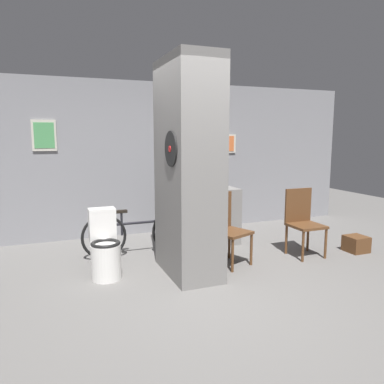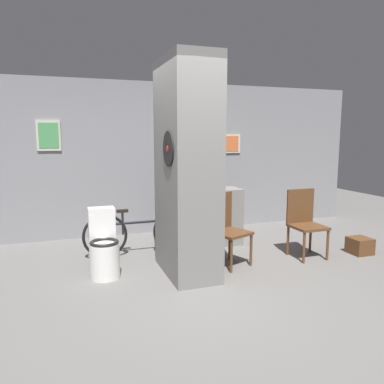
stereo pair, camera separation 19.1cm
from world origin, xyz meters
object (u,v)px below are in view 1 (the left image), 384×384
Objects in this scene: chair_near_pillar at (226,226)px; toilet at (105,249)px; bicycle at (140,233)px; chair_by_doorway at (303,219)px; bottle_tall at (216,183)px.

toilet is at bearing 154.32° from chair_near_pillar.
chair_near_pillar is at bearing -38.28° from bicycle.
chair_near_pillar is 1.27m from bicycle.
bottle_tall is at bearing 138.04° from chair_by_doorway.
chair_by_doorway is at bearing -2.99° from toilet.
bottle_tall is at bearing 52.76° from chair_near_pillar.
chair_by_doorway is (1.19, -0.05, 0.00)m from chair_near_pillar.
chair_by_doorway is at bearing -42.09° from bottle_tall.
chair_by_doorway is 0.58× the size of bicycle.
chair_by_doorway reaches higher than toilet.
chair_near_pillar is 0.97m from bottle_tall.
chair_near_pillar is 3.41× the size of bottle_tall.
bottle_tall reaches higher than chair_near_pillar.
toilet is 0.50× the size of bicycle.
bottle_tall is at bearing 22.10° from toilet.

